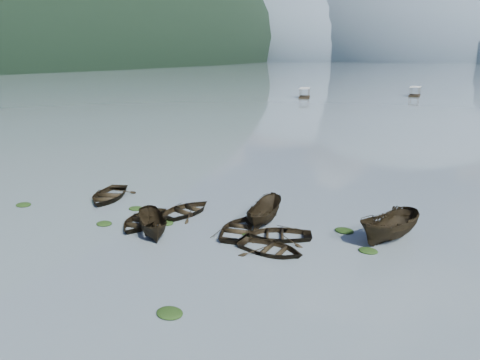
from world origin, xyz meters
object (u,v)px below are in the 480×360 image
at_px(rowboat_0, 142,224).
at_px(pontoon_centre, 414,96).
at_px(pontoon_left, 304,98).
at_px(rowboat_3, 238,232).

distance_m(rowboat_0, pontoon_centre, 104.77).
xyz_separation_m(pontoon_left, pontoon_centre, (25.26, 17.10, 0.00)).
xyz_separation_m(rowboat_3, pontoon_centre, (2.34, 102.89, 0.00)).
bearing_deg(rowboat_3, pontoon_left, -83.93).
bearing_deg(pontoon_left, rowboat_0, -93.54).
bearing_deg(pontoon_left, pontoon_centre, 19.75).
distance_m(rowboat_3, pontoon_left, 88.79).
distance_m(pontoon_left, pontoon_centre, 30.50).
bearing_deg(pontoon_centre, pontoon_left, -145.64).
bearing_deg(rowboat_0, rowboat_3, 5.70).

